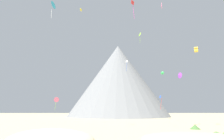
{
  "coord_description": "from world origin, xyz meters",
  "views": [
    {
      "loc": [
        -3.51,
        -23.79,
        4.85
      ],
      "look_at": [
        -2.66,
        37.27,
        17.21
      ],
      "focal_mm": 30.75,
      "sensor_mm": 36.0,
      "label": 1
    }
  ],
  "objects_px": {
    "kite_gold_mid": "(196,50)",
    "kite_pink_high": "(161,6)",
    "kite_green_mid": "(162,73)",
    "kite_yellow_high": "(81,10)",
    "kite_blue_low": "(161,100)",
    "kite_red_high": "(133,5)",
    "bush_low_patch": "(224,136)",
    "kite_cyan_high": "(53,5)",
    "kite_rainbow_low": "(56,100)",
    "kite_white_mid": "(127,63)",
    "kite_violet_mid": "(180,75)",
    "kite_lime_high": "(140,34)",
    "bush_scatter_east": "(216,132)",
    "bush_near_left": "(66,134)",
    "rock_massif": "(118,82)",
    "bush_far_left": "(195,127)"
  },
  "relations": [
    {
      "from": "bush_scatter_east",
      "to": "kite_yellow_high",
      "type": "relative_size",
      "value": 1.86
    },
    {
      "from": "kite_blue_low",
      "to": "kite_pink_high",
      "type": "height_order",
      "value": "kite_pink_high"
    },
    {
      "from": "kite_violet_mid",
      "to": "kite_lime_high",
      "type": "distance_m",
      "value": 36.33
    },
    {
      "from": "rock_massif",
      "to": "kite_violet_mid",
      "type": "distance_m",
      "value": 74.11
    },
    {
      "from": "bush_near_left",
      "to": "kite_blue_low",
      "type": "xyz_separation_m",
      "value": [
        26.46,
        30.59,
        7.65
      ]
    },
    {
      "from": "kite_gold_mid",
      "to": "kite_cyan_high",
      "type": "relative_size",
      "value": 0.25
    },
    {
      "from": "kite_green_mid",
      "to": "kite_cyan_high",
      "type": "height_order",
      "value": "kite_cyan_high"
    },
    {
      "from": "kite_yellow_high",
      "to": "kite_cyan_high",
      "type": "xyz_separation_m",
      "value": [
        -6.93,
        -10.95,
        -4.58
      ]
    },
    {
      "from": "kite_yellow_high",
      "to": "bush_low_patch",
      "type": "bearing_deg",
      "value": 105.33
    },
    {
      "from": "kite_red_high",
      "to": "kite_yellow_high",
      "type": "xyz_separation_m",
      "value": [
        -16.44,
        22.97,
        11.39
      ]
    },
    {
      "from": "kite_green_mid",
      "to": "kite_blue_low",
      "type": "distance_m",
      "value": 11.13
    },
    {
      "from": "kite_violet_mid",
      "to": "bush_near_left",
      "type": "bearing_deg",
      "value": -79.92
    },
    {
      "from": "kite_gold_mid",
      "to": "kite_pink_high",
      "type": "bearing_deg",
      "value": 46.93
    },
    {
      "from": "bush_far_left",
      "to": "kite_pink_high",
      "type": "xyz_separation_m",
      "value": [
        -6.21,
        0.92,
        32.51
      ]
    },
    {
      "from": "kite_blue_low",
      "to": "kite_rainbow_low",
      "type": "bearing_deg",
      "value": -95.26
    },
    {
      "from": "kite_white_mid",
      "to": "kite_yellow_high",
      "type": "height_order",
      "value": "kite_yellow_high"
    },
    {
      "from": "kite_rainbow_low",
      "to": "kite_pink_high",
      "type": "relative_size",
      "value": 2.31
    },
    {
      "from": "bush_scatter_east",
      "to": "kite_white_mid",
      "type": "distance_m",
      "value": 43.69
    },
    {
      "from": "bush_low_patch",
      "to": "kite_lime_high",
      "type": "bearing_deg",
      "value": 95.92
    },
    {
      "from": "bush_near_left",
      "to": "bush_scatter_east",
      "type": "bearing_deg",
      "value": 3.12
    },
    {
      "from": "kite_pink_high",
      "to": "kite_red_high",
      "type": "bearing_deg",
      "value": -39.53
    },
    {
      "from": "kite_white_mid",
      "to": "kite_violet_mid",
      "type": "distance_m",
      "value": 25.5
    },
    {
      "from": "rock_massif",
      "to": "kite_yellow_high",
      "type": "height_order",
      "value": "rock_massif"
    },
    {
      "from": "kite_red_high",
      "to": "kite_yellow_high",
      "type": "height_order",
      "value": "kite_yellow_high"
    },
    {
      "from": "bush_scatter_east",
      "to": "kite_blue_low",
      "type": "distance_m",
      "value": 30.14
    },
    {
      "from": "kite_lime_high",
      "to": "kite_pink_high",
      "type": "xyz_separation_m",
      "value": [
        0.85,
        -32.57,
        -4.64
      ]
    },
    {
      "from": "kite_rainbow_low",
      "to": "rock_massif",
      "type": "bearing_deg",
      "value": -136.16
    },
    {
      "from": "kite_green_mid",
      "to": "kite_lime_high",
      "type": "height_order",
      "value": "kite_lime_high"
    },
    {
      "from": "bush_scatter_east",
      "to": "bush_far_left",
      "type": "xyz_separation_m",
      "value": [
        -0.71,
        8.05,
        0.33
      ]
    },
    {
      "from": "kite_gold_mid",
      "to": "kite_pink_high",
      "type": "height_order",
      "value": "kite_pink_high"
    },
    {
      "from": "bush_far_left",
      "to": "kite_red_high",
      "type": "bearing_deg",
      "value": -161.51
    },
    {
      "from": "kite_cyan_high",
      "to": "kite_pink_high",
      "type": "xyz_separation_m",
      "value": [
        32.13,
        -6.09,
        -3.45
      ]
    },
    {
      "from": "rock_massif",
      "to": "kite_green_mid",
      "type": "distance_m",
      "value": 56.59
    },
    {
      "from": "bush_far_left",
      "to": "kite_white_mid",
      "type": "height_order",
      "value": "kite_white_mid"
    },
    {
      "from": "kite_lime_high",
      "to": "kite_pink_high",
      "type": "height_order",
      "value": "kite_lime_high"
    },
    {
      "from": "kite_green_mid",
      "to": "kite_yellow_high",
      "type": "height_order",
      "value": "kite_yellow_high"
    },
    {
      "from": "bush_low_patch",
      "to": "kite_white_mid",
      "type": "relative_size",
      "value": 0.34
    },
    {
      "from": "kite_red_high",
      "to": "bush_near_left",
      "type": "bearing_deg",
      "value": 14.75
    },
    {
      "from": "bush_low_patch",
      "to": "kite_white_mid",
      "type": "distance_m",
      "value": 48.74
    },
    {
      "from": "kite_white_mid",
      "to": "kite_rainbow_low",
      "type": "bearing_deg",
      "value": 66.24
    },
    {
      "from": "rock_massif",
      "to": "kite_rainbow_low",
      "type": "distance_m",
      "value": 61.79
    },
    {
      "from": "kite_white_mid",
      "to": "kite_violet_mid",
      "type": "height_order",
      "value": "kite_white_mid"
    },
    {
      "from": "bush_scatter_east",
      "to": "bush_low_patch",
      "type": "relative_size",
      "value": 1.39
    },
    {
      "from": "kite_pink_high",
      "to": "kite_green_mid",
      "type": "bearing_deg",
      "value": -177.68
    },
    {
      "from": "kite_blue_low",
      "to": "kite_green_mid",
      "type": "bearing_deg",
      "value": 148.2
    },
    {
      "from": "rock_massif",
      "to": "kite_blue_low",
      "type": "distance_m",
      "value": 60.89
    },
    {
      "from": "kite_gold_mid",
      "to": "kite_violet_mid",
      "type": "bearing_deg",
      "value": 12.55
    },
    {
      "from": "kite_rainbow_low",
      "to": "kite_blue_low",
      "type": "bearing_deg",
      "value": 153.84
    },
    {
      "from": "bush_scatter_east",
      "to": "kite_violet_mid",
      "type": "xyz_separation_m",
      "value": [
        -1.09,
        14.56,
        14.08
      ]
    },
    {
      "from": "kite_gold_mid",
      "to": "bush_low_patch",
      "type": "bearing_deg",
      "value": 96.34
    }
  ]
}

